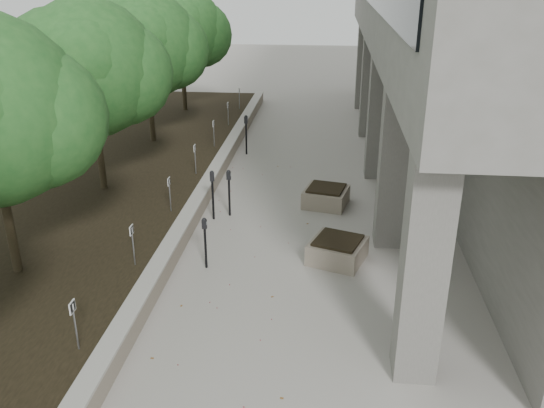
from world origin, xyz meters
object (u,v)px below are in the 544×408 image
at_px(crabapple_tree_3, 93,97).
at_px(parking_meter_5, 246,135).
at_px(crabapple_tree_4, 147,68).
at_px(parking_meter_3, 229,193).
at_px(parking_meter_2, 205,243).
at_px(parking_meter_4, 213,195).
at_px(crabapple_tree_5, 182,49).
at_px(planter_back, 326,196).
at_px(planter_front, 337,250).

distance_m(crabapple_tree_3, parking_meter_5, 6.53).
distance_m(crabapple_tree_4, parking_meter_3, 7.36).
bearing_deg(parking_meter_2, parking_meter_4, 102.16).
xyz_separation_m(crabapple_tree_4, crabapple_tree_5, (0.00, 5.00, 0.00)).
relative_size(crabapple_tree_4, parking_meter_5, 3.65).
relative_size(crabapple_tree_3, parking_meter_3, 3.99).
xyz_separation_m(crabapple_tree_4, parking_meter_3, (3.92, -5.74, -2.44)).
height_order(parking_meter_2, parking_meter_5, parking_meter_5).
bearing_deg(parking_meter_4, planter_back, 9.65).
relative_size(crabapple_tree_4, parking_meter_3, 3.99).
relative_size(crabapple_tree_3, parking_meter_4, 3.81).
relative_size(parking_meter_4, planter_front, 1.19).
xyz_separation_m(parking_meter_3, planter_back, (2.68, 1.04, -0.40)).
relative_size(parking_meter_3, parking_meter_4, 0.95).
distance_m(parking_meter_3, parking_meter_5, 5.66).
bearing_deg(parking_meter_5, parking_meter_4, -89.25).
xyz_separation_m(crabapple_tree_3, parking_meter_3, (3.92, -0.74, -2.44)).
bearing_deg(crabapple_tree_4, planter_back, -35.41).
bearing_deg(crabapple_tree_5, planter_front, -62.12).
bearing_deg(parking_meter_4, crabapple_tree_5, 93.89).
bearing_deg(parking_meter_4, parking_meter_5, 75.60).
relative_size(crabapple_tree_3, crabapple_tree_5, 1.00).
distance_m(crabapple_tree_3, planter_front, 8.10).
xyz_separation_m(parking_meter_5, planter_back, (3.02, -4.61, -0.47)).
height_order(crabapple_tree_3, planter_back, crabapple_tree_3).
height_order(crabapple_tree_3, parking_meter_4, crabapple_tree_3).
xyz_separation_m(parking_meter_3, planter_front, (3.01, -2.35, -0.40)).
xyz_separation_m(crabapple_tree_3, planter_front, (6.92, -3.09, -2.84)).
bearing_deg(parking_meter_2, parking_meter_3, 93.80).
bearing_deg(planter_front, parking_meter_2, -167.52).
height_order(crabapple_tree_4, planter_front, crabapple_tree_4).
height_order(crabapple_tree_5, planter_front, crabapple_tree_5).
height_order(crabapple_tree_3, crabapple_tree_4, same).
bearing_deg(parking_meter_4, crabapple_tree_4, 106.45).
bearing_deg(planter_back, crabapple_tree_3, -177.35).
distance_m(crabapple_tree_3, crabapple_tree_4, 5.00).
bearing_deg(planter_front, crabapple_tree_5, 117.88).
relative_size(crabapple_tree_3, parking_meter_5, 3.65).
relative_size(parking_meter_5, planter_front, 1.24).
bearing_deg(parking_meter_3, crabapple_tree_5, 114.63).
relative_size(parking_meter_2, parking_meter_4, 0.89).
bearing_deg(planter_back, crabapple_tree_5, 124.26).
bearing_deg(planter_back, parking_meter_3, -158.74).
relative_size(crabapple_tree_4, planter_back, 4.55).
xyz_separation_m(crabapple_tree_4, parking_meter_5, (3.58, -0.09, -2.38)).
xyz_separation_m(crabapple_tree_3, parking_meter_5, (3.58, 4.91, -2.38)).
distance_m(crabapple_tree_4, parking_meter_5, 4.30).
height_order(parking_meter_4, parking_meter_5, parking_meter_5).
height_order(parking_meter_5, planter_front, parking_meter_5).
bearing_deg(crabapple_tree_4, crabapple_tree_3, -90.00).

